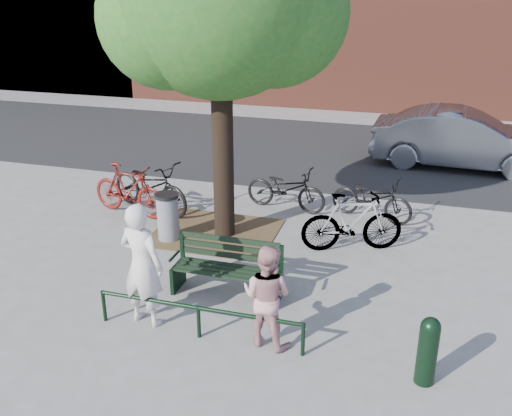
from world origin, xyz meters
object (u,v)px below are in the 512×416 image
(person_left, at_px, (142,265))
(person_right, at_px, (267,296))
(park_bench, at_px, (228,266))
(parked_car, at_px, (462,139))
(litter_bin, at_px, (168,217))
(bollard, at_px, (428,348))
(bicycle_c, at_px, (286,189))

(person_left, bearing_deg, person_right, -169.27)
(park_bench, height_order, person_right, person_right)
(parked_car, bearing_deg, litter_bin, 141.39)
(park_bench, height_order, litter_bin, park_bench)
(person_left, relative_size, person_right, 1.27)
(bollard, bearing_deg, person_right, 173.26)
(parked_car, bearing_deg, bollard, 178.21)
(person_left, bearing_deg, park_bench, -117.84)
(litter_bin, relative_size, bicycle_c, 0.51)
(person_right, xyz_separation_m, parked_car, (2.88, 9.09, 0.02))
(park_bench, xyz_separation_m, litter_bin, (-1.77, 1.60, -0.00))
(person_right, xyz_separation_m, bollard, (2.14, -0.25, -0.24))
(litter_bin, height_order, bicycle_c, bicycle_c)
(person_left, height_order, litter_bin, person_left)
(litter_bin, bearing_deg, bicycle_c, 49.58)
(bollard, bearing_deg, litter_bin, 148.43)
(person_left, relative_size, bicycle_c, 1.03)
(bicycle_c, bearing_deg, bollard, -139.94)
(person_left, bearing_deg, litter_bin, -61.62)
(litter_bin, bearing_deg, bollard, -31.57)
(bollard, xyz_separation_m, parked_car, (0.74, 9.35, 0.27))
(park_bench, bearing_deg, bollard, -24.11)
(person_right, xyz_separation_m, litter_bin, (-2.72, 2.73, -0.27))
(person_left, xyz_separation_m, person_right, (1.85, 0.00, -0.20))
(bollard, relative_size, bicycle_c, 0.51)
(person_right, bearing_deg, person_left, 11.30)
(park_bench, height_order, person_left, person_left)
(person_right, bearing_deg, litter_bin, -33.83)
(park_bench, xyz_separation_m, bollard, (3.09, -1.38, 0.02))
(person_right, distance_m, bicycle_c, 4.96)
(bicycle_c, relative_size, parked_car, 0.39)
(bollard, height_order, parked_car, parked_car)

